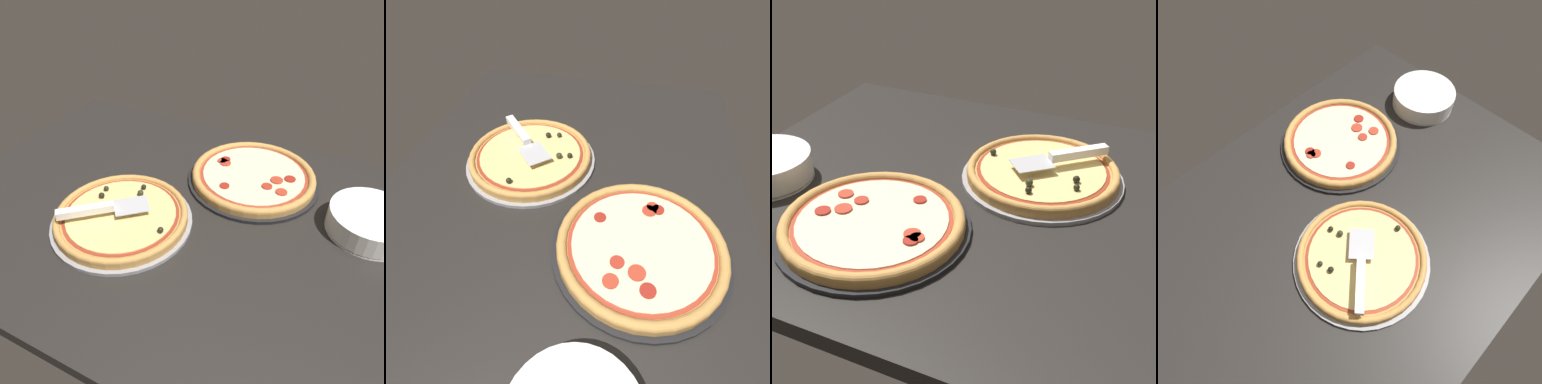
% 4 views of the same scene
% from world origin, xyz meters
% --- Properties ---
extents(ground_plane, '(1.28, 0.96, 0.04)m').
position_xyz_m(ground_plane, '(0.00, 0.00, -0.02)').
color(ground_plane, black).
extents(pizza_pan_front, '(0.37, 0.37, 0.01)m').
position_xyz_m(pizza_pan_front, '(-0.08, -0.11, 0.01)').
color(pizza_pan_front, '#939399').
rests_on(pizza_pan_front, ground_plane).
extents(pizza_front, '(0.35, 0.35, 0.04)m').
position_xyz_m(pizza_front, '(-0.08, -0.11, 0.02)').
color(pizza_front, '#C68E47').
rests_on(pizza_front, pizza_pan_front).
extents(pizza_pan_back, '(0.39, 0.39, 0.01)m').
position_xyz_m(pizza_pan_back, '(0.17, 0.21, 0.01)').
color(pizza_pan_back, black).
rests_on(pizza_pan_back, ground_plane).
extents(pizza_back, '(0.37, 0.37, 0.03)m').
position_xyz_m(pizza_back, '(0.17, 0.21, 0.02)').
color(pizza_back, '#C68E47').
rests_on(pizza_back, pizza_pan_back).
extents(serving_spatula, '(0.20, 0.18, 0.02)m').
position_xyz_m(serving_spatula, '(-0.13, -0.16, 0.06)').
color(serving_spatula, '#B7B7BC').
rests_on(serving_spatula, pizza_front).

